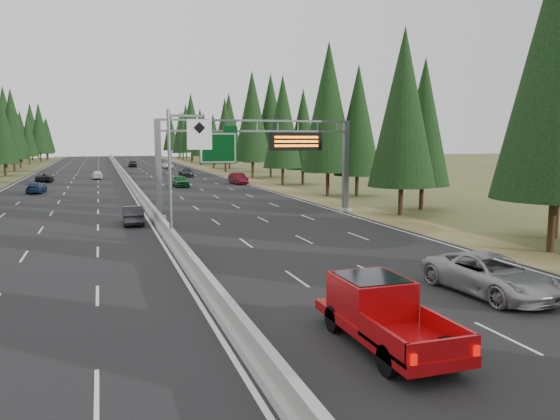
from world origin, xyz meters
The scene contains 18 objects.
road centered at (0.00, 80.00, 0.04)m, with size 32.00×260.00×0.08m, color black.
shoulder_right centered at (17.80, 80.00, 0.03)m, with size 3.60×260.00×0.06m, color olive.
shoulder_left centered at (-17.80, 80.00, 0.03)m, with size 3.60×260.00×0.06m, color #454F25.
median_barrier centered at (0.00, 80.00, 0.41)m, with size 0.70×260.00×0.85m.
sign_gantry centered at (8.92, 34.88, 5.27)m, with size 16.75×0.98×7.80m.
hov_sign_pole centered at (0.58, 24.97, 4.72)m, with size 2.80×0.50×8.00m.
tree_row_right centered at (21.74, 65.86, 9.49)m, with size 11.76×240.56×18.96m.
silver_minivan centered at (10.78, 9.70, 0.89)m, with size 2.69×5.84×1.62m, color #99999D.
red_pickup centered at (3.98, 6.48, 1.16)m, with size 2.14×5.99×1.95m.
car_ahead_green centered at (6.15, 64.59, 0.86)m, with size 1.84×4.56×1.56m, color #145826.
car_ahead_dkred centered at (14.50, 66.71, 0.85)m, with size 1.63×4.67×1.54m, color #510B15.
car_ahead_dkgrey centered at (9.84, 84.17, 0.80)m, with size 2.02×4.97×1.44m, color black.
car_ahead_white centered at (10.10, 113.05, 0.74)m, with size 2.19×4.76×1.32m, color white.
car_ahead_far centered at (3.22, 120.89, 0.90)m, with size 1.93×4.80×1.64m, color black.
car_onc_near centered at (-1.78, 33.22, 0.76)m, with size 1.45×4.15×1.37m, color black.
car_onc_blue centered at (-11.08, 61.14, 0.72)m, with size 1.79×4.41×1.28m, color #16284F.
car_onc_white centered at (-4.36, 82.95, 0.77)m, with size 1.63×4.06×1.38m, color silver.
car_onc_far centered at (-11.77, 79.45, 0.75)m, with size 2.23×4.83×1.34m, color black.
Camera 1 is at (-3.95, -7.93, 6.27)m, focal length 35.00 mm.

